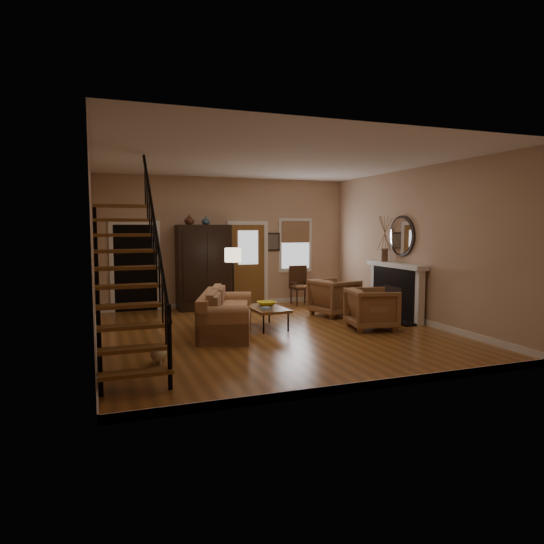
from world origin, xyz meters
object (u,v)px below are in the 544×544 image
object	(u,v)px
sofa	(226,314)
floor_lamp	(233,284)
armchair_right	(334,297)
armoire	(203,267)
side_chair	(301,286)
coffee_table	(267,318)
armchair_left	(372,309)

from	to	relation	value
sofa	floor_lamp	bearing A→B (deg)	87.56
sofa	armchair_right	xyz separation A→B (m)	(2.85, 1.02, 0.03)
armoire	armchair_right	size ratio (longest dim) A/B	2.24
floor_lamp	armchair_right	bearing A→B (deg)	-6.22
sofa	floor_lamp	size ratio (longest dim) A/B	1.32
side_chair	coffee_table	bearing A→B (deg)	-126.75
sofa	coffee_table	distance (m)	0.95
coffee_table	armchair_right	world-z (taller)	armchair_right
sofa	armchair_left	size ratio (longest dim) A/B	2.32
armchair_right	armoire	bearing A→B (deg)	41.37
armchair_right	floor_lamp	distance (m)	2.39
armoire	armchair_right	xyz separation A→B (m)	(2.66, -1.87, -0.62)
armoire	armchair_right	world-z (taller)	armoire
floor_lamp	armchair_left	bearing A→B (deg)	-38.26
armoire	floor_lamp	bearing A→B (deg)	-79.11
coffee_table	floor_lamp	size ratio (longest dim) A/B	0.70
armchair_left	armchair_right	size ratio (longest dim) A/B	0.97
sofa	coffee_table	size ratio (longest dim) A/B	1.89
armoire	side_chair	xyz separation A→B (m)	(2.55, -0.20, -0.54)
side_chair	floor_lamp	bearing A→B (deg)	-147.72
armchair_right	armchair_left	bearing A→B (deg)	166.74
coffee_table	armchair_left	distance (m)	2.13
side_chair	armchair_right	bearing A→B (deg)	-86.21
armchair_left	floor_lamp	xyz separation A→B (m)	(-2.36, 1.86, 0.38)
armchair_right	side_chair	bearing A→B (deg)	-9.73
armoire	side_chair	world-z (taller)	armoire
armoire	side_chair	distance (m)	2.61
floor_lamp	side_chair	world-z (taller)	floor_lamp
armchair_left	side_chair	xyz separation A→B (m)	(-0.12, 3.27, 0.10)
armoire	sofa	bearing A→B (deg)	-93.67
armchair_left	side_chair	world-z (taller)	side_chair
armoire	coffee_table	size ratio (longest dim) A/B	1.89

